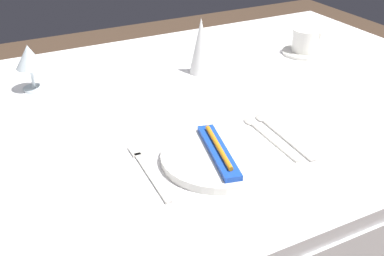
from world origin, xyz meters
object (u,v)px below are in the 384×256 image
spoon_soup (264,133)px  spoon_dessert (277,131)px  wine_glass_centre (29,59)px  fork_outer (147,170)px  napkin_folded (201,46)px  dinner_plate (218,157)px  coffee_cup_left (306,40)px  toothbrush_package (218,151)px

spoon_soup → spoon_dessert: size_ratio=0.94×
spoon_soup → wine_glass_centre: (-0.42, 0.50, 0.09)m
fork_outer → napkin_folded: bearing=50.0°
dinner_plate → wine_glass_centre: size_ratio=1.89×
wine_glass_centre → coffee_cup_left: bearing=-8.0°
fork_outer → spoon_soup: size_ratio=1.01×
spoon_soup → coffee_cup_left: bearing=41.8°
spoon_dessert → napkin_folded: (0.01, 0.40, 0.08)m
dinner_plate → napkin_folded: 0.49m
dinner_plate → coffee_cup_left: bearing=36.7°
fork_outer → wine_glass_centre: bearing=103.7°
toothbrush_package → napkin_folded: 0.49m
spoon_soup → napkin_folded: napkin_folded is taller
fork_outer → spoon_dessert: 0.33m
fork_outer → spoon_dessert: size_ratio=0.95×
spoon_dessert → napkin_folded: 0.40m
fork_outer → coffee_cup_left: size_ratio=2.01×
toothbrush_package → spoon_dessert: toothbrush_package is taller
spoon_soup → napkin_folded: (0.04, 0.39, 0.08)m
dinner_plate → napkin_folded: napkin_folded is taller
toothbrush_package → spoon_soup: (0.15, 0.05, -0.02)m
fork_outer → spoon_dessert: spoon_dessert is taller
napkin_folded → spoon_soup: bearing=-96.3°
spoon_dessert → wine_glass_centre: wine_glass_centre is taller
coffee_cup_left → spoon_dessert: bearing=-135.5°
napkin_folded → toothbrush_package: bearing=-113.8°
toothbrush_package → spoon_soup: toothbrush_package is taller
spoon_soup → wine_glass_centre: wine_glass_centre is taller
toothbrush_package → napkin_folded: (0.20, 0.44, 0.06)m
spoon_dessert → fork_outer: bearing=-178.0°
fork_outer → napkin_folded: 0.54m
spoon_dessert → coffee_cup_left: bearing=44.5°
spoon_soup → wine_glass_centre: size_ratio=1.68×
spoon_dessert → coffee_cup_left: coffee_cup_left is taller
spoon_dessert → coffee_cup_left: 0.55m
spoon_dessert → dinner_plate: bearing=-166.0°
spoon_dessert → napkin_folded: size_ratio=1.37×
dinner_plate → spoon_dessert: (0.18, 0.05, -0.01)m
spoon_soup → wine_glass_centre: bearing=130.5°
wine_glass_centre → napkin_folded: size_ratio=0.77×
toothbrush_package → napkin_folded: bearing=66.2°
napkin_folded → spoon_dessert: bearing=-91.5°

